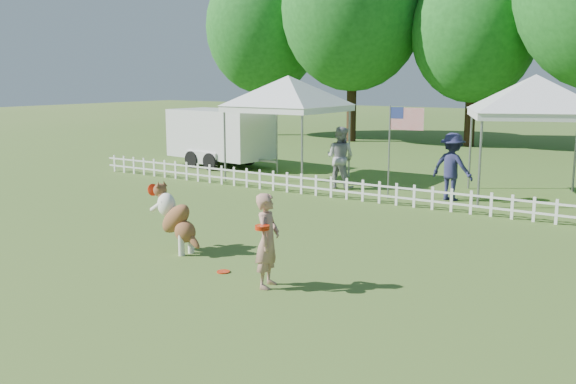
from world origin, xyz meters
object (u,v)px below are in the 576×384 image
object	(u,v)px
handler	(268,241)
canopy_tent_right	(532,139)
frisbee_on_turf	(223,272)
flag_pole	(389,152)
spectator_b	(452,167)
spectator_a	(340,158)
canopy_tent_left	(288,129)
dog	(176,219)
cargo_trailer	(221,138)

from	to	relation	value
handler	canopy_tent_right	bearing A→B (deg)	-25.54
frisbee_on_turf	flag_pole	world-z (taller)	flag_pole
flag_pole	spectator_b	xyz separation A→B (m)	(1.53, 0.79, -0.37)
handler	frisbee_on_turf	world-z (taller)	handler
spectator_b	spectator_a	bearing A→B (deg)	10.50
canopy_tent_left	spectator_b	distance (m)	5.87
dog	spectator_b	distance (m)	8.54
canopy_tent_right	spectator_b	xyz separation A→B (m)	(-1.75, -1.32, -0.75)
dog	cargo_trailer	xyz separation A→B (m)	(-7.13, 9.85, 0.44)
dog	spectator_a	world-z (taller)	spectator_a
frisbee_on_turf	flag_pole	bearing A→B (deg)	94.29
flag_pole	spectator_b	distance (m)	1.76
dog	canopy_tent_left	xyz separation A→B (m)	(-3.25, 8.68, 1.01)
frisbee_on_turf	spectator_a	distance (m)	9.09
handler	cargo_trailer	distance (m)	14.44
frisbee_on_turf	handler	bearing A→B (deg)	-9.81
canopy_tent_left	canopy_tent_right	size ratio (longest dim) A/B	0.99
handler	flag_pole	world-z (taller)	flag_pole
dog	spectator_b	xyz separation A→B (m)	(2.55, 8.14, 0.27)
frisbee_on_turf	canopy_tent_right	world-z (taller)	canopy_tent_right
spectator_b	handler	bearing A→B (deg)	101.35
handler	canopy_tent_right	world-z (taller)	canopy_tent_right
flag_pole	spectator_b	bearing A→B (deg)	19.39
frisbee_on_turf	cargo_trailer	bearing A→B (deg)	130.07
handler	canopy_tent_left	xyz separation A→B (m)	(-5.95, 9.40, 0.89)
flag_pole	cargo_trailer	bearing A→B (deg)	155.18
handler	spectator_a	size ratio (longest dim) A/B	0.82
frisbee_on_turf	flag_pole	xyz separation A→B (m)	(-0.59, 7.89, 1.29)
handler	spectator_b	distance (m)	8.87
canopy_tent_left	flag_pole	bearing A→B (deg)	-17.73
canopy_tent_left	canopy_tent_right	distance (m)	7.58
spectator_a	handler	bearing A→B (deg)	112.61
handler	flag_pole	bearing A→B (deg)	-4.86
canopy_tent_left	spectator_b	xyz separation A→B (m)	(5.80, -0.53, -0.74)
flag_pole	spectator_a	xyz separation A→B (m)	(-1.98, 0.78, -0.36)
flag_pole	canopy_tent_right	bearing A→B (deg)	24.99
handler	canopy_tent_left	distance (m)	11.16
canopy_tent_left	spectator_a	distance (m)	2.45
frisbee_on_turf	canopy_tent_right	bearing A→B (deg)	74.95
dog	flag_pole	distance (m)	7.45
handler	dog	size ratio (longest dim) A/B	1.18
cargo_trailer	spectator_a	xyz separation A→B (m)	(6.16, -1.71, -0.15)
canopy_tent_left	spectator_a	xyz separation A→B (m)	(2.28, -0.54, -0.72)
handler	spectator_b	bearing A→B (deg)	-15.67
dog	cargo_trailer	bearing A→B (deg)	133.68
cargo_trailer	flag_pole	bearing A→B (deg)	-11.06
canopy_tent_right	spectator_a	xyz separation A→B (m)	(-5.26, -1.33, -0.74)
cargo_trailer	spectator_a	world-z (taller)	cargo_trailer
flag_pole	spectator_b	size ratio (longest dim) A/B	1.40
spectator_a	frisbee_on_turf	bearing A→B (deg)	106.63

